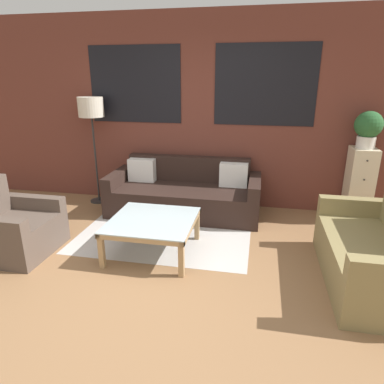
{
  "coord_description": "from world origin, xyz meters",
  "views": [
    {
      "loc": [
        0.93,
        -2.66,
        1.92
      ],
      "look_at": [
        0.14,
        1.29,
        0.55
      ],
      "focal_mm": 32.0,
      "sensor_mm": 36.0,
      "label": 1
    }
  ],
  "objects_px": {
    "settee_vintage": "(377,255)",
    "armchair_corner": "(13,229)",
    "couch_dark": "(185,194)",
    "coffee_table": "(153,224)",
    "drawer_cabinet": "(359,185)",
    "floor_lamp": "(91,112)",
    "potted_plant": "(368,128)"
  },
  "relations": [
    {
      "from": "drawer_cabinet",
      "to": "settee_vintage",
      "type": "bearing_deg",
      "value": -97.1
    },
    {
      "from": "coffee_table",
      "to": "potted_plant",
      "type": "height_order",
      "value": "potted_plant"
    },
    {
      "from": "couch_dark",
      "to": "coffee_table",
      "type": "bearing_deg",
      "value": -93.87
    },
    {
      "from": "couch_dark",
      "to": "drawer_cabinet",
      "type": "relative_size",
      "value": 2.13
    },
    {
      "from": "settee_vintage",
      "to": "coffee_table",
      "type": "bearing_deg",
      "value": 175.72
    },
    {
      "from": "couch_dark",
      "to": "coffee_table",
      "type": "distance_m",
      "value": 1.27
    },
    {
      "from": "floor_lamp",
      "to": "potted_plant",
      "type": "distance_m",
      "value": 3.86
    },
    {
      "from": "settee_vintage",
      "to": "coffee_table",
      "type": "xyz_separation_m",
      "value": [
        -2.28,
        0.17,
        0.04
      ]
    },
    {
      "from": "armchair_corner",
      "to": "couch_dark",
      "type": "bearing_deg",
      "value": 43.31
    },
    {
      "from": "drawer_cabinet",
      "to": "potted_plant",
      "type": "height_order",
      "value": "potted_plant"
    },
    {
      "from": "armchair_corner",
      "to": "potted_plant",
      "type": "xyz_separation_m",
      "value": [
        4.05,
        1.77,
        1.01
      ]
    },
    {
      "from": "couch_dark",
      "to": "armchair_corner",
      "type": "relative_size",
      "value": 2.58
    },
    {
      "from": "floor_lamp",
      "to": "drawer_cabinet",
      "type": "distance_m",
      "value": 3.97
    },
    {
      "from": "armchair_corner",
      "to": "drawer_cabinet",
      "type": "height_order",
      "value": "drawer_cabinet"
    },
    {
      "from": "floor_lamp",
      "to": "drawer_cabinet",
      "type": "height_order",
      "value": "floor_lamp"
    },
    {
      "from": "settee_vintage",
      "to": "potted_plant",
      "type": "height_order",
      "value": "potted_plant"
    },
    {
      "from": "settee_vintage",
      "to": "armchair_corner",
      "type": "height_order",
      "value": "settee_vintage"
    },
    {
      "from": "armchair_corner",
      "to": "floor_lamp",
      "type": "height_order",
      "value": "floor_lamp"
    },
    {
      "from": "armchair_corner",
      "to": "floor_lamp",
      "type": "relative_size",
      "value": 0.51
    },
    {
      "from": "coffee_table",
      "to": "floor_lamp",
      "type": "xyz_separation_m",
      "value": [
        -1.37,
        1.46,
        1.06
      ]
    },
    {
      "from": "drawer_cabinet",
      "to": "coffee_table",
      "type": "bearing_deg",
      "value": -149.17
    },
    {
      "from": "settee_vintage",
      "to": "drawer_cabinet",
      "type": "bearing_deg",
      "value": 82.9
    },
    {
      "from": "coffee_table",
      "to": "drawer_cabinet",
      "type": "bearing_deg",
      "value": 30.83
    },
    {
      "from": "potted_plant",
      "to": "couch_dark",
      "type": "bearing_deg",
      "value": -174.77
    },
    {
      "from": "couch_dark",
      "to": "armchair_corner",
      "type": "bearing_deg",
      "value": -136.69
    },
    {
      "from": "settee_vintage",
      "to": "armchair_corner",
      "type": "relative_size",
      "value": 1.85
    },
    {
      "from": "armchair_corner",
      "to": "coffee_table",
      "type": "relative_size",
      "value": 0.91
    },
    {
      "from": "settee_vintage",
      "to": "potted_plant",
      "type": "distance_m",
      "value": 1.93
    },
    {
      "from": "armchair_corner",
      "to": "potted_plant",
      "type": "distance_m",
      "value": 4.53
    },
    {
      "from": "couch_dark",
      "to": "settee_vintage",
      "type": "distance_m",
      "value": 2.63
    },
    {
      "from": "couch_dark",
      "to": "armchair_corner",
      "type": "xyz_separation_m",
      "value": [
        -1.64,
        -1.55,
        0.0
      ]
    },
    {
      "from": "floor_lamp",
      "to": "armchair_corner",
      "type": "bearing_deg",
      "value": -96.11
    }
  ]
}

